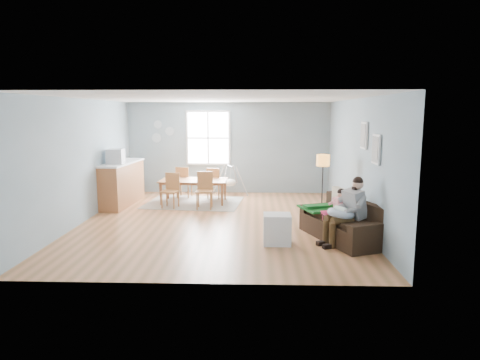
{
  "coord_description": "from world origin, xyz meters",
  "views": [
    {
      "loc": [
        0.79,
        -9.24,
        2.41
      ],
      "look_at": [
        0.48,
        -0.38,
        1.0
      ],
      "focal_mm": 32.0,
      "sensor_mm": 36.0,
      "label": 1
    }
  ],
  "objects_px": {
    "chair_sw": "(171,188)",
    "dining_table": "(194,191)",
    "floor_lamp": "(323,166)",
    "chair_ne": "(214,181)",
    "monitor": "(115,156)",
    "toddler": "(336,205)",
    "chair_se": "(205,188)",
    "baby_swing": "(230,182)",
    "father": "(348,209)",
    "chair_nw": "(183,180)",
    "sofa": "(344,226)",
    "counter": "(122,183)",
    "storage_cube": "(277,229)"
  },
  "relations": [
    {
      "from": "monitor",
      "to": "baby_swing",
      "type": "xyz_separation_m",
      "value": [
        2.78,
        1.78,
        -0.93
      ]
    },
    {
      "from": "dining_table",
      "to": "chair_sw",
      "type": "distance_m",
      "value": 0.77
    },
    {
      "from": "chair_se",
      "to": "baby_swing",
      "type": "height_order",
      "value": "chair_se"
    },
    {
      "from": "father",
      "to": "chair_se",
      "type": "relative_size",
      "value": 1.34
    },
    {
      "from": "chair_sw",
      "to": "chair_ne",
      "type": "bearing_deg",
      "value": 48.87
    },
    {
      "from": "toddler",
      "to": "chair_se",
      "type": "relative_size",
      "value": 0.82
    },
    {
      "from": "floor_lamp",
      "to": "counter",
      "type": "distance_m",
      "value": 5.23
    },
    {
      "from": "chair_nw",
      "to": "baby_swing",
      "type": "xyz_separation_m",
      "value": [
        1.3,
        0.49,
        -0.12
      ]
    },
    {
      "from": "sofa",
      "to": "storage_cube",
      "type": "height_order",
      "value": "sofa"
    },
    {
      "from": "chair_sw",
      "to": "counter",
      "type": "height_order",
      "value": "counter"
    },
    {
      "from": "storage_cube",
      "to": "dining_table",
      "type": "distance_m",
      "value": 4.09
    },
    {
      "from": "chair_se",
      "to": "sofa",
      "type": "bearing_deg",
      "value": -40.86
    },
    {
      "from": "storage_cube",
      "to": "chair_ne",
      "type": "height_order",
      "value": "chair_ne"
    },
    {
      "from": "chair_sw",
      "to": "chair_se",
      "type": "height_order",
      "value": "chair_se"
    },
    {
      "from": "storage_cube",
      "to": "chair_sw",
      "type": "relative_size",
      "value": 0.63
    },
    {
      "from": "sofa",
      "to": "chair_ne",
      "type": "height_order",
      "value": "chair_ne"
    },
    {
      "from": "chair_sw",
      "to": "dining_table",
      "type": "bearing_deg",
      "value": 48.8
    },
    {
      "from": "counter",
      "to": "baby_swing",
      "type": "height_order",
      "value": "counter"
    },
    {
      "from": "chair_se",
      "to": "chair_ne",
      "type": "xyz_separation_m",
      "value": [
        0.12,
        1.22,
        -0.04
      ]
    },
    {
      "from": "toddler",
      "to": "chair_ne",
      "type": "height_order",
      "value": "toddler"
    },
    {
      "from": "monitor",
      "to": "baby_swing",
      "type": "relative_size",
      "value": 0.37
    },
    {
      "from": "toddler",
      "to": "dining_table",
      "type": "height_order",
      "value": "toddler"
    },
    {
      "from": "storage_cube",
      "to": "dining_table",
      "type": "bearing_deg",
      "value": 119.89
    },
    {
      "from": "sofa",
      "to": "counter",
      "type": "bearing_deg",
      "value": 150.37
    },
    {
      "from": "monitor",
      "to": "dining_table",
      "type": "bearing_deg",
      "value": 18.98
    },
    {
      "from": "father",
      "to": "chair_nw",
      "type": "distance_m",
      "value": 5.58
    },
    {
      "from": "sofa",
      "to": "chair_nw",
      "type": "xyz_separation_m",
      "value": [
        -3.73,
        3.87,
        0.24
      ]
    },
    {
      "from": "sofa",
      "to": "chair_ne",
      "type": "bearing_deg",
      "value": 126.95
    },
    {
      "from": "chair_ne",
      "to": "baby_swing",
      "type": "bearing_deg",
      "value": 53.93
    },
    {
      "from": "counter",
      "to": "monitor",
      "type": "height_order",
      "value": "monitor"
    },
    {
      "from": "floor_lamp",
      "to": "chair_ne",
      "type": "bearing_deg",
      "value": 142.08
    },
    {
      "from": "chair_nw",
      "to": "chair_ne",
      "type": "relative_size",
      "value": 1.02
    },
    {
      "from": "father",
      "to": "dining_table",
      "type": "height_order",
      "value": "father"
    },
    {
      "from": "counter",
      "to": "monitor",
      "type": "distance_m",
      "value": 0.84
    },
    {
      "from": "sofa",
      "to": "storage_cube",
      "type": "relative_size",
      "value": 3.67
    },
    {
      "from": "sofa",
      "to": "chair_nw",
      "type": "height_order",
      "value": "chair_nw"
    },
    {
      "from": "chair_ne",
      "to": "monitor",
      "type": "distance_m",
      "value": 2.78
    },
    {
      "from": "chair_sw",
      "to": "chair_nw",
      "type": "distance_m",
      "value": 1.22
    },
    {
      "from": "chair_ne",
      "to": "father",
      "type": "bearing_deg",
      "value": -55.18
    },
    {
      "from": "toddler",
      "to": "floor_lamp",
      "type": "height_order",
      "value": "floor_lamp"
    },
    {
      "from": "dining_table",
      "to": "chair_se",
      "type": "relative_size",
      "value": 1.91
    },
    {
      "from": "storage_cube",
      "to": "baby_swing",
      "type": "distance_m",
      "value": 4.82
    },
    {
      "from": "floor_lamp",
      "to": "storage_cube",
      "type": "height_order",
      "value": "floor_lamp"
    },
    {
      "from": "storage_cube",
      "to": "monitor",
      "type": "height_order",
      "value": "monitor"
    },
    {
      "from": "chair_nw",
      "to": "chair_ne",
      "type": "bearing_deg",
      "value": -5.6
    },
    {
      "from": "chair_ne",
      "to": "monitor",
      "type": "relative_size",
      "value": 2.15
    },
    {
      "from": "toddler",
      "to": "monitor",
      "type": "relative_size",
      "value": 1.87
    },
    {
      "from": "sofa",
      "to": "floor_lamp",
      "type": "xyz_separation_m",
      "value": [
        -0.16,
        1.69,
        0.94
      ]
    },
    {
      "from": "floor_lamp",
      "to": "baby_swing",
      "type": "height_order",
      "value": "floor_lamp"
    },
    {
      "from": "floor_lamp",
      "to": "chair_sw",
      "type": "height_order",
      "value": "floor_lamp"
    }
  ]
}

